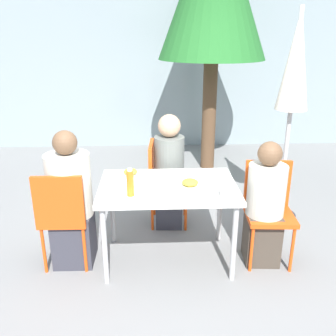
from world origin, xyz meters
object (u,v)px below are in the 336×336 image
at_px(chair_right, 268,203).
at_px(person_left, 71,204).
at_px(chair_left, 63,212).
at_px(closed_umbrella, 295,73).
at_px(drinking_cup, 225,191).
at_px(salad_bowl, 112,189).
at_px(person_far, 169,174).
at_px(person_right, 265,207).
at_px(bottle, 130,183).
at_px(chair_far, 162,177).

bearing_deg(chair_right, person_left, 4.21).
height_order(chair_left, closed_umbrella, closed_umbrella).
relative_size(drinking_cup, salad_bowl, 0.64).
xyz_separation_m(chair_left, person_left, (0.05, 0.08, 0.04)).
distance_m(person_left, chair_right, 1.71).
bearing_deg(chair_left, chair_right, 3.63).
height_order(person_left, closed_umbrella, closed_umbrella).
distance_m(chair_right, drinking_cup, 0.59).
bearing_deg(chair_left, person_far, 38.13).
height_order(person_right, bottle, person_right).
xyz_separation_m(chair_left, closed_umbrella, (2.13, 0.80, 1.04)).
xyz_separation_m(person_right, closed_umbrella, (0.43, 0.78, 1.04)).
bearing_deg(closed_umbrella, drinking_cup, -129.69).
bearing_deg(chair_left, person_left, 57.97).
distance_m(chair_right, bottle, 1.25).
bearing_deg(bottle, chair_left, 166.72).
height_order(chair_far, salad_bowl, chair_far).
xyz_separation_m(chair_left, person_far, (0.92, 0.70, 0.06)).
relative_size(person_left, person_right, 1.09).
distance_m(person_far, drinking_cup, 0.99).
distance_m(chair_right, salad_bowl, 1.36).
bearing_deg(person_left, chair_left, -122.03).
relative_size(chair_right, chair_far, 1.00).
bearing_deg(chair_right, chair_left, 6.78).
bearing_deg(chair_far, person_right, 52.89).
xyz_separation_m(person_far, bottle, (-0.34, -0.84, 0.26)).
bearing_deg(salad_bowl, person_right, 3.16).
bearing_deg(chair_right, closed_umbrella, -113.82).
xyz_separation_m(chair_far, person_far, (0.08, -0.05, 0.06)).
bearing_deg(chair_right, person_far, -32.23).
relative_size(bottle, drinking_cup, 2.50).
xyz_separation_m(chair_far, closed_umbrella, (1.29, 0.04, 1.04)).
distance_m(chair_left, closed_umbrella, 2.50).
xyz_separation_m(person_far, salad_bowl, (-0.49, -0.76, 0.17)).
distance_m(chair_left, chair_far, 1.13).
distance_m(chair_far, closed_umbrella, 1.65).
bearing_deg(person_right, closed_umbrella, -114.69).
distance_m(person_right, bottle, 1.18).
relative_size(chair_left, bottle, 3.91).
xyz_separation_m(person_right, bottle, (-1.13, -0.15, 0.31)).
distance_m(chair_far, drinking_cup, 1.09).
distance_m(bottle, salad_bowl, 0.19).
bearing_deg(salad_bowl, closed_umbrella, 26.59).
bearing_deg(chair_far, person_left, -45.67).
relative_size(closed_umbrella, bottle, 9.59).
distance_m(person_left, person_right, 1.65).
height_order(chair_left, drinking_cup, chair_left).
relative_size(chair_right, person_far, 0.74).
relative_size(chair_far, drinking_cup, 9.80).
xyz_separation_m(closed_umbrella, bottle, (-1.55, -0.93, -0.73)).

